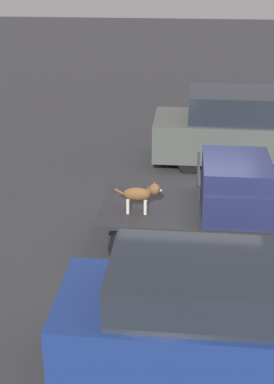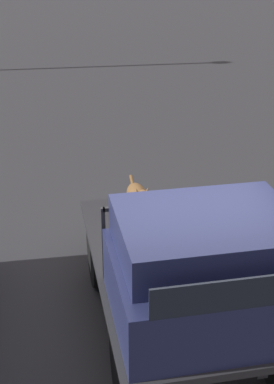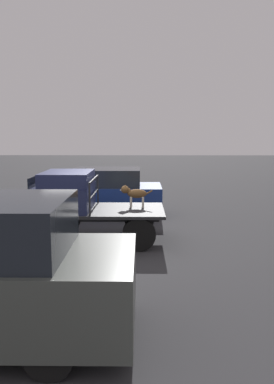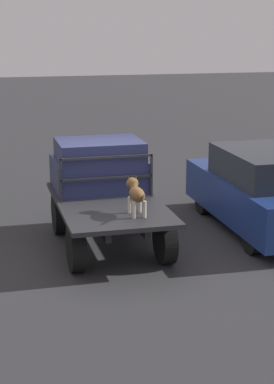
# 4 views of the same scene
# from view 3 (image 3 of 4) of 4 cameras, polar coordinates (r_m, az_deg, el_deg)

# --- Properties ---
(ground_plane) EXTENTS (80.00, 80.00, 0.00)m
(ground_plane) POSITION_cam_3_polar(r_m,az_deg,el_deg) (10.25, -5.70, -7.49)
(ground_plane) COLOR #2D2D30
(flatbed_truck) EXTENTS (3.44, 1.89, 0.90)m
(flatbed_truck) POSITION_cam_3_polar(r_m,az_deg,el_deg) (10.10, -5.75, -4.12)
(flatbed_truck) COLOR black
(flatbed_truck) RESTS_ON ground
(truck_cab) EXTENTS (1.47, 1.77, 1.00)m
(truck_cab) POSITION_cam_3_polar(r_m,az_deg,el_deg) (10.09, -10.92, 0.10)
(truck_cab) COLOR #1E2347
(truck_cab) RESTS_ON flatbed_truck
(truck_headboard) EXTENTS (0.04, 1.77, 0.82)m
(truck_headboard) POSITION_cam_3_polar(r_m,az_deg,el_deg) (9.96, -6.56, 0.49)
(truck_headboard) COLOR #232326
(truck_headboard) RESTS_ON flatbed_truck
(dog) EXTENTS (0.91, 0.24, 0.62)m
(dog) POSITION_cam_3_polar(r_m,az_deg,el_deg) (10.20, -0.51, -0.18)
(dog) COLOR beige
(dog) RESTS_ON flatbed_truck
(parked_sedan) EXTENTS (4.25, 1.83, 1.67)m
(parked_sedan) POSITION_cam_3_polar(r_m,az_deg,el_deg) (13.25, -5.29, -0.02)
(parked_sedan) COLOR black
(parked_sedan) RESTS_ON ground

